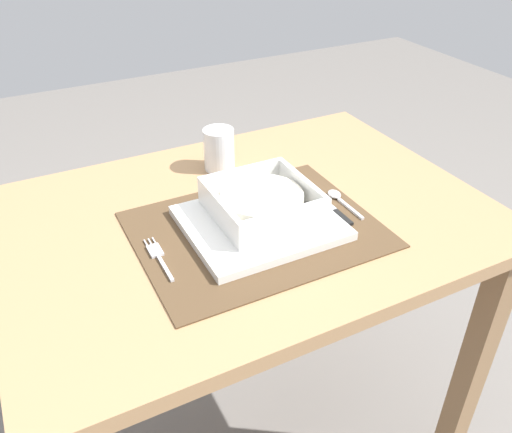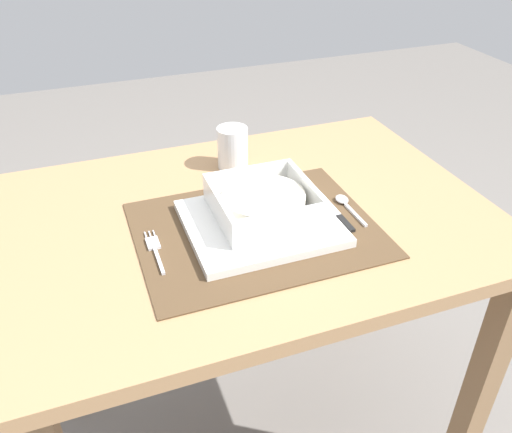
{
  "view_description": "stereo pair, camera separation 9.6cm",
  "coord_description": "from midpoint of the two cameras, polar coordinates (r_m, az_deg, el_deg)",
  "views": [
    {
      "loc": [
        -0.38,
        -0.77,
        1.28
      ],
      "look_at": [
        -0.01,
        -0.06,
        0.75
      ],
      "focal_mm": 37.09,
      "sensor_mm": 36.0,
      "label": 1
    },
    {
      "loc": [
        -0.29,
        -0.81,
        1.28
      ],
      "look_at": [
        -0.01,
        -0.06,
        0.75
      ],
      "focal_mm": 37.09,
      "sensor_mm": 36.0,
      "label": 2
    }
  ],
  "objects": [
    {
      "name": "dining_table",
      "position": [
        1.09,
        1.93,
        -4.62
      ],
      "size": [
        0.93,
        0.67,
        0.72
      ],
      "color": "#A37A51",
      "rests_on": "ground"
    },
    {
      "name": "placemat",
      "position": [
        0.98,
        2.81,
        -1.49
      ],
      "size": [
        0.44,
        0.34,
        0.0
      ],
      "primitive_type": "cube",
      "color": "#4C3823",
      "rests_on": "dining_table"
    },
    {
      "name": "serving_plate",
      "position": [
        0.98,
        3.39,
        -0.76
      ],
      "size": [
        0.27,
        0.24,
        0.02
      ],
      "primitive_type": "cube",
      "color": "white",
      "rests_on": "placemat"
    },
    {
      "name": "porridge_bowl",
      "position": [
        0.98,
        3.67,
        1.34
      ],
      "size": [
        0.18,
        0.18,
        0.06
      ],
      "color": "white",
      "rests_on": "serving_plate"
    },
    {
      "name": "fork",
      "position": [
        0.93,
        -8.01,
        -3.5
      ],
      "size": [
        0.02,
        0.13,
        0.0
      ],
      "rotation": [
        0.0,
        0.0,
        0.04
      ],
      "color": "silver",
      "rests_on": "placemat"
    },
    {
      "name": "spoon",
      "position": [
        1.06,
        12.1,
        1.42
      ],
      "size": [
        0.02,
        0.11,
        0.01
      ],
      "rotation": [
        0.0,
        0.0,
        0.08
      ],
      "color": "silver",
      "rests_on": "placemat"
    },
    {
      "name": "butter_knife",
      "position": [
        1.03,
        11.42,
        0.15
      ],
      "size": [
        0.01,
        0.14,
        0.01
      ],
      "rotation": [
        0.0,
        0.0,
        -0.03
      ],
      "color": "black",
      "rests_on": "placemat"
    },
    {
      "name": "bread_knife",
      "position": [
        1.03,
        9.94,
        0.52
      ],
      "size": [
        0.01,
        0.14,
        0.01
      ],
      "rotation": [
        0.0,
        0.0,
        0.02
      ],
      "color": "#59331E",
      "rests_on": "placemat"
    },
    {
      "name": "drinking_glass",
      "position": [
        1.17,
        -0.18,
        7.12
      ],
      "size": [
        0.07,
        0.07,
        0.09
      ],
      "color": "white",
      "rests_on": "dining_table"
    }
  ]
}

